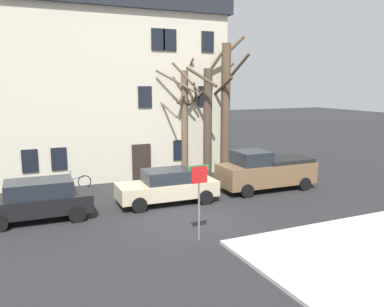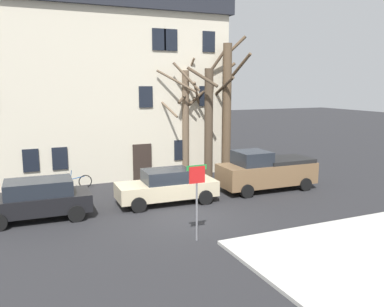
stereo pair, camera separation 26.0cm
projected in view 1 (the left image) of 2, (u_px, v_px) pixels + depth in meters
ground_plane at (187, 218)px, 16.83m from camera, size 120.00×120.00×0.00m
building_main at (93, 78)px, 24.85m from camera, size 15.58×7.20×11.58m
tree_bare_near at (176, 116)px, 24.24m from camera, size 2.58×2.61×7.04m
tree_bare_mid at (185, 120)px, 24.08m from camera, size 2.05×1.69×6.76m
tree_bare_far at (207, 116)px, 23.89m from camera, size 3.25×3.30×7.68m
tree_bare_end at (225, 105)px, 24.50m from camera, size 3.02×2.42×8.47m
car_black_wagon at (38, 199)px, 16.53m from camera, size 4.31×2.19×1.66m
car_beige_sedan at (167, 186)px, 18.84m from camera, size 4.71×2.09×1.61m
pickup_truck_brown at (266, 171)px, 21.27m from camera, size 5.20×2.26×2.12m
street_sign_pole at (199, 188)px, 14.15m from camera, size 0.76×0.07×2.75m
bicycle_leaning at (75, 183)px, 21.40m from camera, size 1.75×0.06×1.03m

